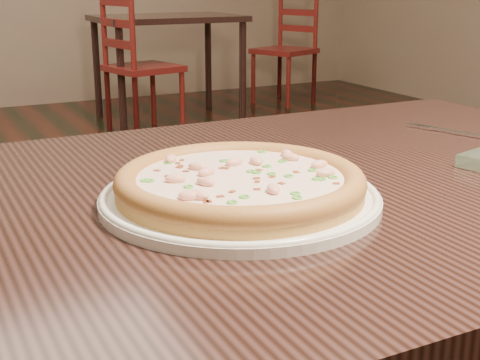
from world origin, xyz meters
name	(u,v)px	position (x,y,z in m)	size (l,w,h in m)	color
hero_table	(301,248)	(-0.04, -0.40, 0.65)	(1.20, 0.80, 0.75)	black
plate	(240,197)	(-0.16, -0.45, 0.76)	(0.34, 0.34, 0.02)	white
pizza	(240,182)	(-0.16, -0.45, 0.78)	(0.30, 0.30, 0.03)	#C39346
fork	(456,132)	(0.35, -0.29, 0.75)	(0.07, 0.17, 0.00)	silver
bg_table_right	(168,29)	(1.25, 3.45, 0.65)	(1.00, 0.70, 0.75)	black
chair_c	(136,68)	(0.90, 3.12, 0.44)	(0.50, 0.50, 0.95)	maroon
chair_d	(288,49)	(2.39, 3.67, 0.44)	(0.55, 0.55, 0.95)	maroon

